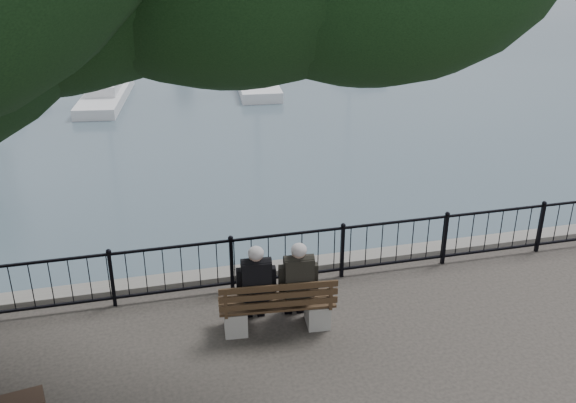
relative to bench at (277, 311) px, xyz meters
name	(u,v)px	position (x,y,z in m)	size (l,w,h in m)	color
harbor	(282,292)	(0.49, 1.79, -0.83)	(260.00, 260.00, 1.20)	#646058
railing	(288,256)	(0.49, 1.29, 0.22)	(22.06, 0.06, 1.00)	black
bench	(277,311)	(0.00, 0.00, 0.00)	(1.86, 0.71, 0.96)	gray
person_left	(256,289)	(-0.31, 0.13, 0.37)	(0.46, 0.78, 1.52)	black
person_right	(297,286)	(0.34, 0.07, 0.37)	(0.46, 0.78, 1.52)	black
sailboat_b	(105,92)	(-2.99, 18.54, -0.96)	(2.41, 5.84, 13.31)	silver
sailboat_c	(256,80)	(3.47, 19.45, -1.02)	(2.21, 6.09, 11.22)	silver
sailboat_d	(348,68)	(8.31, 20.93, -1.06)	(2.13, 5.10, 8.33)	silver
sailboat_g	(253,23)	(6.46, 35.60, -1.03)	(2.25, 5.85, 10.37)	silver
sailboat_h	(105,13)	(-3.34, 42.43, -0.97)	(2.01, 5.25, 12.35)	silver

